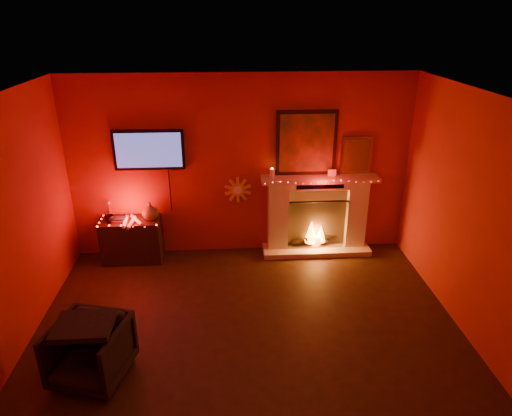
{
  "coord_description": "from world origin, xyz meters",
  "views": [
    {
      "loc": [
        -0.2,
        -3.88,
        3.46
      ],
      "look_at": [
        0.17,
        1.7,
        1.04
      ],
      "focal_mm": 32.0,
      "sensor_mm": 36.0,
      "label": 1
    }
  ],
  "objects_px": {
    "tv": "(149,150)",
    "console_table": "(133,238)",
    "fireplace": "(317,207)",
    "armchair": "(90,351)",
    "sunburst_clock": "(238,190)"
  },
  "relations": [
    {
      "from": "console_table",
      "to": "armchair",
      "type": "height_order",
      "value": "console_table"
    },
    {
      "from": "console_table",
      "to": "armchair",
      "type": "distance_m",
      "value": 2.42
    },
    {
      "from": "fireplace",
      "to": "console_table",
      "type": "distance_m",
      "value": 2.79
    },
    {
      "from": "fireplace",
      "to": "console_table",
      "type": "bearing_deg",
      "value": -177.32
    },
    {
      "from": "sunburst_clock",
      "to": "console_table",
      "type": "relative_size",
      "value": 0.44
    },
    {
      "from": "sunburst_clock",
      "to": "armchair",
      "type": "bearing_deg",
      "value": -120.76
    },
    {
      "from": "fireplace",
      "to": "tv",
      "type": "bearing_deg",
      "value": 178.5
    },
    {
      "from": "tv",
      "to": "sunburst_clock",
      "type": "relative_size",
      "value": 3.1
    },
    {
      "from": "tv",
      "to": "console_table",
      "type": "height_order",
      "value": "tv"
    },
    {
      "from": "fireplace",
      "to": "armchair",
      "type": "bearing_deg",
      "value": -137.32
    },
    {
      "from": "fireplace",
      "to": "tv",
      "type": "xyz_separation_m",
      "value": [
        -2.44,
        0.06,
        0.92
      ]
    },
    {
      "from": "console_table",
      "to": "armchair",
      "type": "relative_size",
      "value": 1.29
    },
    {
      "from": "tv",
      "to": "console_table",
      "type": "distance_m",
      "value": 1.34
    },
    {
      "from": "tv",
      "to": "sunburst_clock",
      "type": "bearing_deg",
      "value": 1.24
    },
    {
      "from": "console_table",
      "to": "armchair",
      "type": "xyz_separation_m",
      "value": [
        0.01,
        -2.42,
        -0.04
      ]
    }
  ]
}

